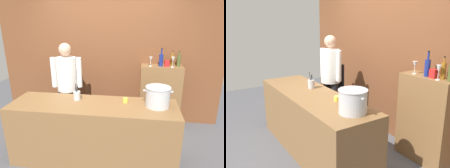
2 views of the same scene
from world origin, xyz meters
TOP-DOWN VIEW (x-y plane):
  - ground_plane at (0.00, 0.00)m, footprint 8.00×8.00m
  - brick_back_panel at (0.00, 1.40)m, footprint 4.40×0.10m
  - prep_counter at (0.00, 0.00)m, footprint 2.37×0.70m
  - bar_cabinet at (1.04, 1.19)m, footprint 0.76×0.32m
  - chef at (-0.62, 0.69)m, footprint 0.53×0.38m
  - stockpot_large at (0.89, 0.06)m, footprint 0.40×0.34m
  - utensil_crock at (-0.27, 0.12)m, footprint 0.10×0.10m
  - butter_jar at (0.45, 0.13)m, footprint 0.07×0.07m
  - wine_bottle_amber at (1.21, 1.21)m, footprint 0.06×0.06m
  - wine_bottle_cobalt at (1.01, 1.16)m, footprint 0.07×0.07m
  - wine_glass_wide at (0.82, 1.14)m, footprint 0.07×0.07m
  - wine_glass_short at (1.21, 1.11)m, footprint 0.06×0.06m
  - spice_tin_red at (1.11, 1.16)m, footprint 0.09×0.09m

SIDE VIEW (x-z plane):
  - ground_plane at x=0.00m, z-range 0.00..0.00m
  - prep_counter at x=0.00m, z-range 0.00..0.90m
  - bar_cabinet at x=1.04m, z-range 0.00..1.21m
  - butter_jar at x=0.45m, z-range 0.90..0.97m
  - chef at x=-0.62m, z-range 0.13..1.79m
  - utensil_crock at x=-0.27m, z-range 0.84..1.10m
  - stockpot_large at x=0.89m, z-range 0.90..1.18m
  - spice_tin_red at x=1.11m, z-range 1.21..1.32m
  - wine_bottle_amber at x=1.21m, z-range 1.18..1.46m
  - wine_bottle_cobalt at x=1.01m, z-range 1.16..1.50m
  - wine_glass_wide at x=0.82m, z-range 1.25..1.42m
  - wine_glass_short at x=1.21m, z-range 1.25..1.44m
  - brick_back_panel at x=0.00m, z-range 0.00..3.00m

